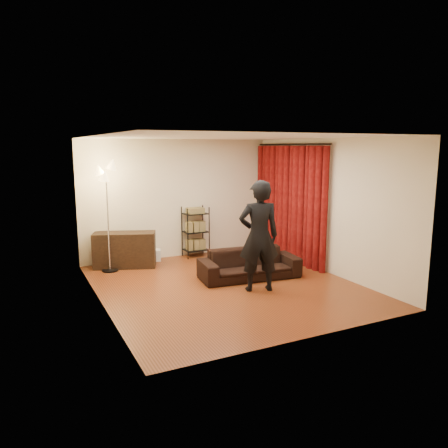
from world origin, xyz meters
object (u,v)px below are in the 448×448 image
floor_lamp (108,219)px  storage_boxes (154,255)px  wire_shelf (196,232)px  person (259,236)px  sofa (249,264)px  media_cabinet (125,250)px

floor_lamp → storage_boxes: bearing=20.6°
wire_shelf → floor_lamp: (-2.06, -0.36, 0.51)m
person → sofa: bearing=-90.3°
storage_boxes → media_cabinet: bearing=-162.5°
sofa → floor_lamp: 3.00m
media_cabinet → floor_lamp: bearing=-133.2°
person → media_cabinet: (-1.77, 2.57, -0.61)m
sofa → person: size_ratio=0.98×
sofa → wire_shelf: bearing=104.2°
storage_boxes → wire_shelf: bearing=-2.0°
floor_lamp → wire_shelf: bearing=10.0°
person → storage_boxes: (-1.06, 2.79, -0.86)m
sofa → person: bearing=-100.7°
sofa → wire_shelf: wire_shelf is taller
media_cabinet → wire_shelf: 1.73m
storage_boxes → wire_shelf: size_ratio=0.26×
person → storage_boxes: size_ratio=6.37×
wire_shelf → sofa: bearing=-96.6°
wire_shelf → floor_lamp: size_ratio=0.53×
media_cabinet → storage_boxes: media_cabinet is taller
wire_shelf → media_cabinet: bearing=171.8°
sofa → person: 1.02m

